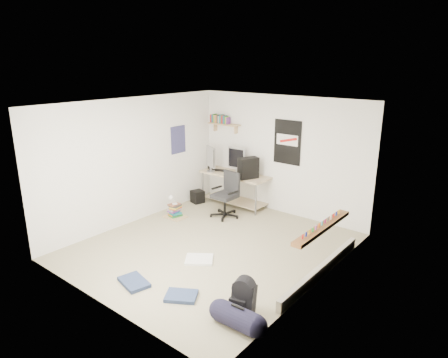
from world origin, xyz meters
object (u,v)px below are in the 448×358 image
Objects in this scene: office_chair at (225,194)px; duffel_bag at (238,318)px; backpack at (244,299)px; book_stack at (175,210)px; desk at (236,189)px.

duffel_bag is (2.42, -2.75, -0.35)m from office_chair.
backpack is 0.86× the size of book_stack.
office_chair is at bearing 41.13° from book_stack.
duffel_bag reaches higher than backpack.
book_stack is (-3.08, 1.76, -0.05)m from backpack.
backpack is at bearing 110.90° from duffel_bag.
desk is at bearing 113.93° from backpack.
backpack reaches higher than book_stack.
desk is 4.11m from backpack.
duffel_bag is at bearing -41.80° from desk.
office_chair reaches higher than backpack.
desk is 3.55× the size of book_stack.
office_chair is 3.68m from duffel_bag.
office_chair reaches higher than book_stack.
backpack is 3.55m from book_stack.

